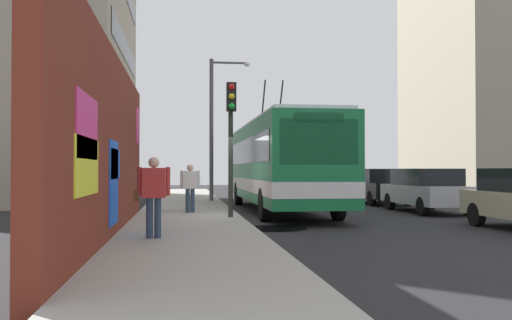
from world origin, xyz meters
name	(u,v)px	position (x,y,z in m)	size (l,w,h in m)	color
ground_plane	(241,221)	(0.00, 0.00, 0.00)	(80.00, 80.00, 0.00)	#232326
sidewalk_slab	(188,219)	(0.00, 1.60, 0.07)	(48.00, 3.20, 0.15)	#9E9B93
graffiti_wall	(110,147)	(-4.23, 3.35, 2.04)	(13.57, 0.32, 4.09)	maroon
building_far_left	(30,1)	(12.06, 9.20, 9.87)	(13.52, 9.20, 19.74)	#9E937F
building_far_right	(508,21)	(13.69, -17.00, 10.20)	(9.96, 9.52, 20.39)	#9E937F
city_bus	(279,162)	(3.70, -1.80, 1.83)	(12.32, 2.53, 5.06)	#19723F
parked_car_silver	(426,189)	(2.57, -7.00, 0.83)	(4.55, 1.86, 1.58)	#B7B7BC
parked_car_black	(376,185)	(7.89, -7.00, 0.84)	(4.92, 1.80, 1.58)	black
parked_car_red	(341,182)	(13.70, -7.00, 0.83)	(4.29, 1.95, 1.58)	#B21E19
pedestrian_midblock	(190,185)	(1.64, 1.51, 1.05)	(0.22, 0.64, 1.56)	#2D3F59
pedestrian_near_wall	(153,191)	(-5.25, 2.36, 1.12)	(0.22, 0.74, 1.65)	#2D3F59
traffic_light	(231,126)	(-0.45, 0.35, 2.83)	(0.49, 0.28, 3.96)	#2D382D
street_lamp	(216,119)	(8.68, 0.24, 3.85)	(0.44, 1.84, 6.40)	#4C4C51
curbside_puddle	(273,229)	(-2.30, -0.60, 0.00)	(1.78, 1.78, 0.00)	black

